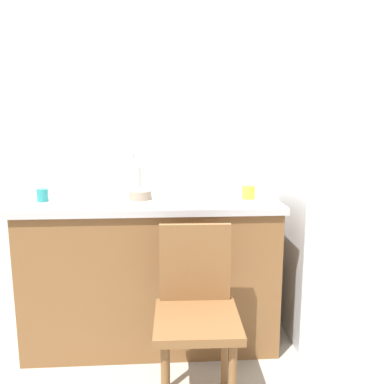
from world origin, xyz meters
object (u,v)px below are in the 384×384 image
(terracotta_bowl, at_px, (140,195))
(cup_teal, at_px, (43,195))
(chair, at_px, (196,309))
(cup_yellow, at_px, (248,192))
(refrigerator, at_px, (333,248))

(terracotta_bowl, bearing_deg, cup_teal, -177.62)
(chair, xyz_separation_m, cup_yellow, (0.37, 0.59, 0.46))
(terracotta_bowl, relative_size, cup_yellow, 1.71)
(cup_teal, bearing_deg, refrigerator, 1.42)
(refrigerator, distance_m, chair, 1.14)
(chair, height_order, terracotta_bowl, terracotta_bowl)
(cup_yellow, distance_m, cup_teal, 1.24)
(refrigerator, xyz_separation_m, terracotta_bowl, (-1.24, -0.02, 0.37))
(chair, height_order, cup_teal, cup_teal)
(refrigerator, xyz_separation_m, chair, (-0.95, -0.64, -0.08))
(refrigerator, distance_m, cup_teal, 1.86)
(chair, distance_m, cup_yellow, 0.84)
(terracotta_bowl, bearing_deg, cup_yellow, -1.88)
(refrigerator, xyz_separation_m, cup_teal, (-1.82, -0.05, 0.38))
(refrigerator, bearing_deg, chair, -146.06)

